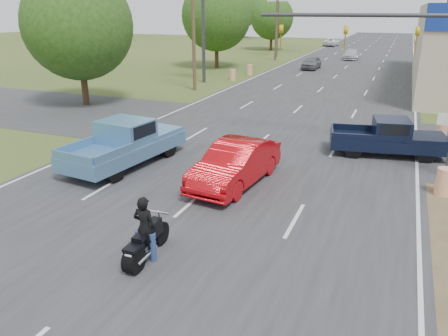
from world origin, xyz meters
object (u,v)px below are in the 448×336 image
at_px(red_convertible, 235,164).
at_px(distant_car_white, 331,42).
at_px(distant_car_grey, 311,63).
at_px(blue_pickup, 127,142).
at_px(navy_pickup, 391,137).
at_px(motorcycle, 145,244).
at_px(distant_car_silver, 351,54).
at_px(rider, 145,231).

bearing_deg(red_convertible, distant_car_white, 102.46).
distance_m(distant_car_grey, distant_car_white, 33.38).
distance_m(blue_pickup, distant_car_grey, 34.15).
distance_m(blue_pickup, distant_car_white, 67.41).
xyz_separation_m(navy_pickup, distant_car_white, (-12.51, 61.89, -0.16)).
bearing_deg(motorcycle, red_convertible, 85.51).
distance_m(blue_pickup, distant_car_silver, 46.12).
height_order(motorcycle, distant_car_grey, distant_car_grey).
height_order(rider, distant_car_silver, rider).
height_order(rider, distant_car_grey, rider).
bearing_deg(red_convertible, distant_car_silver, 97.92).
relative_size(motorcycle, distant_car_silver, 0.48).
distance_m(motorcycle, distant_car_white, 74.06).
distance_m(rider, blue_pickup, 7.91).
xyz_separation_m(red_convertible, distant_car_white, (-7.28, 67.81, -0.13)).
height_order(red_convertible, rider, rider).
bearing_deg(distant_car_white, red_convertible, 99.07).
xyz_separation_m(distant_car_grey, distant_car_white, (-3.15, 33.23, -0.02)).
bearing_deg(distant_car_silver, distant_car_grey, -106.57).
height_order(red_convertible, navy_pickup, navy_pickup).
xyz_separation_m(navy_pickup, distant_car_grey, (-9.36, 28.65, -0.15)).
bearing_deg(navy_pickup, blue_pickup, -72.13).
distance_m(motorcycle, distant_car_silver, 52.33).
xyz_separation_m(red_convertible, distant_car_grey, (-4.13, 34.58, -0.12)).
bearing_deg(red_convertible, motorcycle, -86.47).
bearing_deg(blue_pickup, distant_car_grey, 95.26).
xyz_separation_m(rider, distant_car_white, (-6.99, 73.67, -0.18)).
bearing_deg(motorcycle, navy_pickup, 63.33).
bearing_deg(blue_pickup, distant_car_white, 98.71).
relative_size(blue_pickup, distant_car_grey, 1.48).
distance_m(motorcycle, rider, 0.37).
height_order(motorcycle, distant_car_silver, distant_car_silver).
distance_m(distant_car_silver, distant_car_white, 22.24).
bearing_deg(navy_pickup, red_convertible, -51.58).
xyz_separation_m(blue_pickup, navy_pickup, (10.30, 5.49, -0.13)).
height_order(blue_pickup, distant_car_silver, blue_pickup).
xyz_separation_m(motorcycle, navy_pickup, (5.52, 11.84, 0.35)).
distance_m(rider, distant_car_grey, 40.62).
xyz_separation_m(motorcycle, blue_pickup, (-4.79, 6.35, 0.48)).
relative_size(blue_pickup, distant_car_silver, 1.34).
distance_m(navy_pickup, distant_car_silver, 41.00).
xyz_separation_m(rider, distant_car_grey, (-3.84, 40.44, -0.17)).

